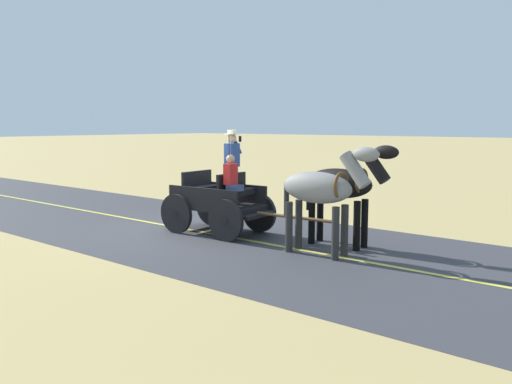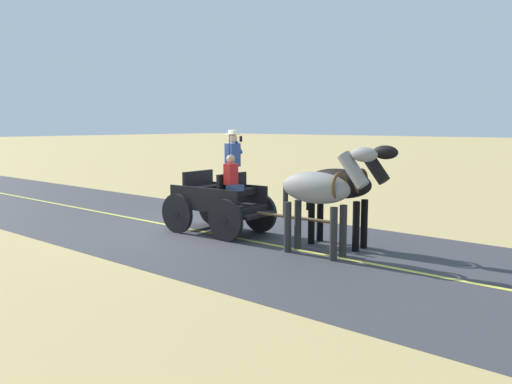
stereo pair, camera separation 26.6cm
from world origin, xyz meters
The scene contains 6 objects.
ground_plane centered at (0.00, 0.00, 0.00)m, with size 200.00×200.00×0.00m, color tan.
road_surface centered at (0.00, 0.00, 0.00)m, with size 6.18×160.00×0.01m, color #38383D.
road_centre_stripe centered at (0.00, 0.00, 0.01)m, with size 0.12×160.00×0.00m, color #DBCC4C.
horse_drawn_carriage centered at (-0.23, 0.89, 0.82)m, with size 1.54×4.52×2.50m.
horse_near_side centered at (-0.87, 3.89, 1.32)m, with size 0.62×2.13×2.21m.
horse_off_side centered at (0.07, 3.94, 1.32)m, with size 0.59×2.13×2.21m.
Camera 1 is at (8.97, 9.53, 2.64)m, focal length 36.95 mm.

